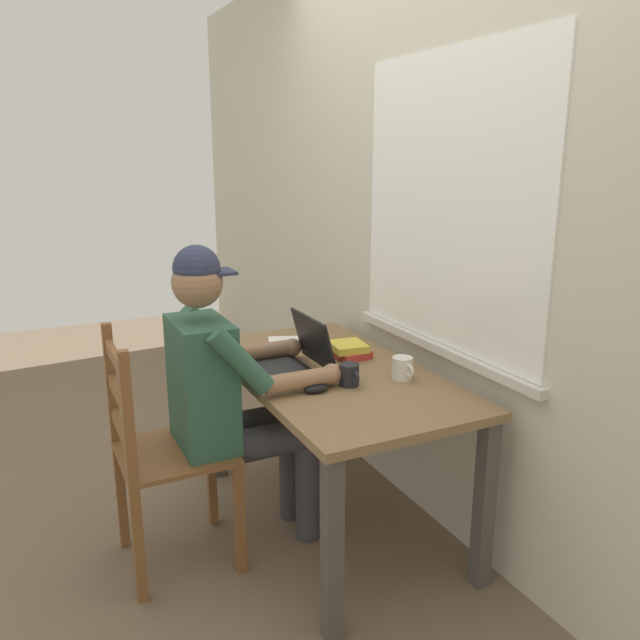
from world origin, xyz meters
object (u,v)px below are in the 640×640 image
desk (331,392)px  seated_person (229,387)px  coffee_mug_white (403,368)px  coffee_mug_dark (349,375)px  computer_mouse (316,388)px  wooden_chair (161,453)px  laptop (295,359)px  book_stack_main (348,350)px

desk → seated_person: (-0.03, -0.44, 0.09)m
coffee_mug_white → coffee_mug_dark: 0.23m
computer_mouse → coffee_mug_dark: coffee_mug_dark is taller
wooden_chair → computer_mouse: 0.65m
desk → computer_mouse: 0.28m
desk → seated_person: seated_person is taller
desk → coffee_mug_white: (0.22, 0.21, 0.14)m
wooden_chair → laptop: bearing=92.7°
coffee_mug_dark → seated_person: bearing=-117.3°
seated_person → computer_mouse: size_ratio=12.63×
wooden_chair → desk: bearing=88.0°
seated_person → book_stack_main: seated_person is taller
coffee_mug_white → book_stack_main: size_ratio=0.57×
desk → coffee_mug_dark: 0.24m
desk → book_stack_main: size_ratio=6.38×
wooden_chair → book_stack_main: bearing=97.2°
computer_mouse → coffee_mug_white: 0.38m
desk → book_stack_main: (-0.13, 0.15, 0.13)m
laptop → coffee_mug_dark: laptop is taller
wooden_chair → seated_person: bearing=90.0°
book_stack_main → seated_person: bearing=-79.4°
coffee_mug_dark → wooden_chair: bearing=-107.2°
coffee_mug_dark → desk: bearing=174.3°
seated_person → wooden_chair: 0.36m
computer_mouse → desk: bearing=140.0°
computer_mouse → seated_person: bearing=-129.9°
laptop → wooden_chair: bearing=-87.3°
wooden_chair → coffee_mug_white: (0.24, 0.93, 0.28)m
wooden_chair → laptop: size_ratio=2.90×
laptop → computer_mouse: size_ratio=3.30×
seated_person → book_stack_main: 0.60m
coffee_mug_white → seated_person: bearing=-110.6°
computer_mouse → coffee_mug_dark: size_ratio=0.87×
wooden_chair → coffee_mug_white: size_ratio=7.93×
desk → computer_mouse: (0.20, -0.17, 0.11)m
coffee_mug_dark → computer_mouse: bearing=-86.5°
coffee_mug_dark → laptop: bearing=-152.8°
wooden_chair → laptop: wooden_chair is taller
desk → wooden_chair: (-0.03, -0.72, -0.14)m
coffee_mug_white → book_stack_main: coffee_mug_white is taller
desk → laptop: laptop is taller
wooden_chair → book_stack_main: (-0.11, 0.87, 0.26)m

